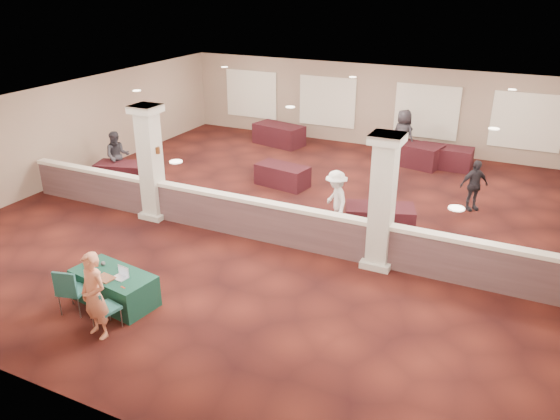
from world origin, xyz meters
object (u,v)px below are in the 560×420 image
at_px(conf_chair_side, 70,288).
at_px(far_table_back_center, 413,154).
at_px(attendee_b, 336,200).
at_px(near_table, 115,288).
at_px(far_table_front_center, 282,176).
at_px(far_table_back_left, 279,135).
at_px(attendee_c, 474,185).
at_px(attendee_d, 403,135).
at_px(woman, 94,296).
at_px(far_table_front_left, 122,173).
at_px(far_table_front_right, 379,219).
at_px(far_table_back_right, 445,157).
at_px(conf_chair_main, 101,306).
at_px(attendee_a, 117,156).

height_order(conf_chair_side, far_table_back_center, conf_chair_side).
bearing_deg(attendee_b, near_table, -66.44).
bearing_deg(far_table_front_center, far_table_back_left, 117.22).
distance_m(far_table_front_center, far_table_back_center, 5.17).
xyz_separation_m(far_table_front_center, attendee_c, (5.83, 0.63, 0.41)).
distance_m(far_table_front_center, attendee_d, 5.18).
bearing_deg(woman, far_table_front_left, 138.46).
height_order(far_table_front_left, attendee_d, attendee_d).
bearing_deg(far_table_front_center, far_table_front_right, -27.78).
bearing_deg(attendee_b, far_table_back_left, 177.96).
distance_m(far_table_back_center, attendee_d, 0.82).
bearing_deg(attendee_b, far_table_back_right, 126.36).
distance_m(far_table_front_right, attendee_c, 3.34).
xyz_separation_m(near_table, attendee_d, (3.00, 12.05, 0.61)).
xyz_separation_m(far_table_front_left, far_table_back_left, (2.76, 6.20, 0.08)).
xyz_separation_m(near_table, conf_chair_main, (0.48, -0.89, 0.20)).
relative_size(woman, attendee_a, 1.05).
bearing_deg(far_table_back_right, attendee_b, -104.94).
height_order(far_table_front_center, attendee_c, attendee_c).
distance_m(far_table_front_right, far_table_back_right, 6.23).
distance_m(near_table, far_table_front_right, 6.99).
relative_size(woman, far_table_back_right, 0.94).
distance_m(woman, far_table_front_left, 8.57).
distance_m(far_table_front_right, attendee_b, 1.26).
bearing_deg(conf_chair_side, far_table_front_right, 41.41).
bearing_deg(attendee_a, far_table_front_left, -72.42).
bearing_deg(far_table_front_right, attendee_b, -165.27).
height_order(conf_chair_side, far_table_back_right, conf_chair_side).
xyz_separation_m(attendee_a, attendee_d, (8.00, 6.14, 0.12)).
height_order(attendee_a, attendee_b, attendee_a).
bearing_deg(far_table_back_center, far_table_front_right, -85.22).
distance_m(far_table_front_center, far_table_front_right, 4.32).
relative_size(far_table_back_right, attendee_c, 1.22).
bearing_deg(far_table_front_center, far_table_back_right, 43.44).
bearing_deg(woman, far_table_front_right, 73.30).
height_order(far_table_front_center, attendee_b, attendee_b).
bearing_deg(conf_chair_side, far_table_front_left, 109.69).
bearing_deg(conf_chair_main, woman, -71.18).
bearing_deg(near_table, far_table_back_center, 81.32).
height_order(near_table, woman, woman).
bearing_deg(far_table_back_right, far_table_front_left, -146.41).
height_order(near_table, attendee_c, attendee_c).
bearing_deg(far_table_front_center, woman, -87.88).
bearing_deg(near_table, conf_chair_main, -53.47).
xyz_separation_m(attendee_b, attendee_d, (0.14, 6.61, 0.13)).
xyz_separation_m(near_table, far_table_back_right, (4.59, 11.94, 0.03)).
bearing_deg(far_table_back_right, attendee_a, -147.84).
xyz_separation_m(attendee_a, attendee_b, (7.86, -0.47, -0.01)).
xyz_separation_m(conf_chair_main, far_table_front_center, (-0.31, 8.64, -0.20)).
relative_size(far_table_front_right, attendee_c, 1.19).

